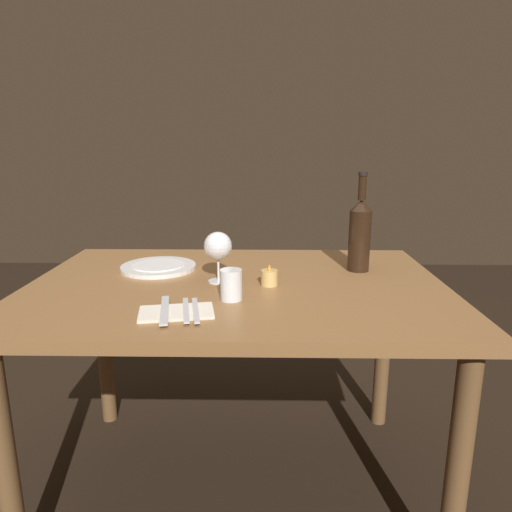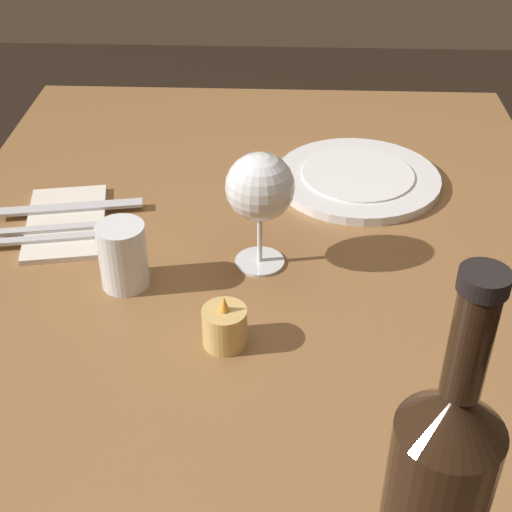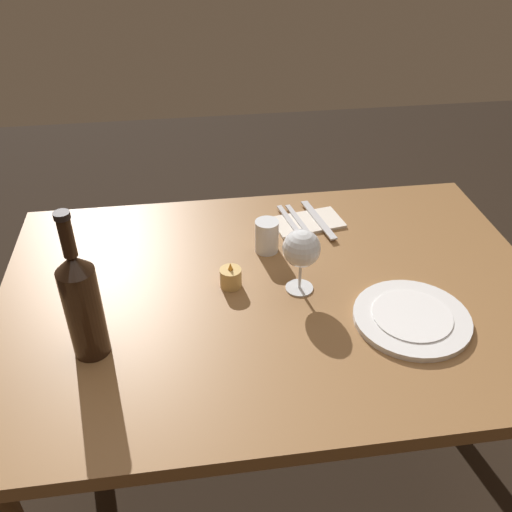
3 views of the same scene
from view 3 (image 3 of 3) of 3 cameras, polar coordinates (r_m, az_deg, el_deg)
name	(u,v)px [view 3 (image 3 of 3)]	position (r m, az deg, el deg)	size (l,w,h in m)	color
ground_plane	(270,473)	(1.89, 1.48, -21.14)	(6.00, 6.00, 0.00)	black
dining_table	(274,318)	(1.40, 1.88, -6.27)	(1.30, 0.90, 0.74)	olive
wine_glass_left	(301,250)	(1.28, 4.63, 0.65)	(0.09, 0.09, 0.16)	white
wine_bottle	(82,303)	(1.15, -17.21, -4.57)	(0.07, 0.07, 0.33)	black
water_tumbler	(267,237)	(1.45, 1.10, 1.91)	(0.06, 0.06, 0.09)	white
votive_candle	(231,278)	(1.34, -2.58, -2.25)	(0.05, 0.05, 0.07)	#DBB266
dinner_plate	(412,318)	(1.29, 15.51, -6.06)	(0.26, 0.26, 0.02)	white
folded_napkin	(308,222)	(1.58, 5.26, 3.42)	(0.21, 0.14, 0.01)	silver
fork_inner	(299,221)	(1.57, 4.39, 3.56)	(0.05, 0.18, 0.00)	silver
fork_outer	(290,222)	(1.57, 3.49, 3.49)	(0.05, 0.18, 0.00)	silver
table_knife	(318,220)	(1.58, 6.34, 3.69)	(0.06, 0.21, 0.00)	silver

